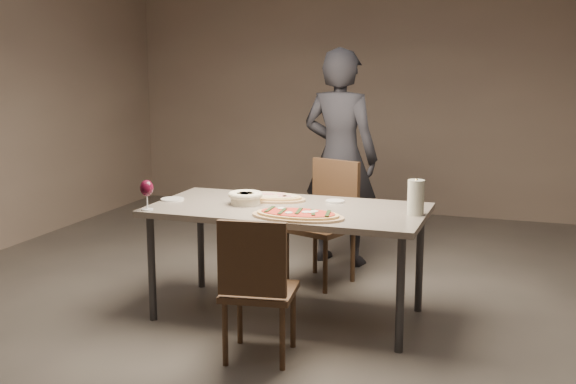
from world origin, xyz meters
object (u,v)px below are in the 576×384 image
(dining_table, at_px, (288,215))
(chair_near, at_px, (257,282))
(ham_pizza, at_px, (268,197))
(carafe, at_px, (416,197))
(chair_far, at_px, (327,214))
(zucchini_pizza, at_px, (298,215))
(diner, at_px, (340,157))
(bread_basket, at_px, (245,197))
(pepper_mill_left, at_px, (415,200))

(dining_table, bearing_deg, chair_near, -84.48)
(ham_pizza, relative_size, chair_near, 0.63)
(carafe, xyz_separation_m, chair_far, (-0.80, 0.81, -0.33))
(zucchini_pizza, height_order, diner, diner)
(bread_basket, bearing_deg, ham_pizza, 66.38)
(bread_basket, height_order, carafe, carafe)
(bread_basket, relative_size, diner, 0.13)
(zucchini_pizza, bearing_deg, ham_pizza, 130.86)
(ham_pizza, distance_m, pepper_mill_left, 1.06)
(zucchini_pizza, bearing_deg, pepper_mill_left, 26.64)
(zucchini_pizza, xyz_separation_m, chair_far, (-0.13, 1.12, -0.24))
(dining_table, bearing_deg, zucchini_pizza, -60.22)
(chair_far, bearing_deg, bread_basket, 88.77)
(ham_pizza, bearing_deg, zucchini_pizza, -56.51)
(chair_far, bearing_deg, carafe, 154.71)
(bread_basket, xyz_separation_m, pepper_mill_left, (1.13, 0.03, 0.05))
(ham_pizza, distance_m, chair_far, 0.73)
(dining_table, bearing_deg, pepper_mill_left, 1.18)
(bread_basket, relative_size, chair_far, 0.25)
(dining_table, bearing_deg, carafe, 2.62)
(chair_near, bearing_deg, carafe, 38.77)
(pepper_mill_left, distance_m, chair_near, 1.15)
(ham_pizza, height_order, bread_basket, bread_basket)
(chair_far, bearing_deg, diner, -65.72)
(pepper_mill_left, distance_m, diner, 1.59)
(dining_table, distance_m, carafe, 0.85)
(ham_pizza, height_order, chair_far, chair_far)
(zucchini_pizza, distance_m, chair_near, 0.57)
(chair_near, bearing_deg, zucchini_pizza, 72.02)
(zucchini_pizza, relative_size, chair_near, 0.69)
(chair_near, bearing_deg, ham_pizza, 98.43)
(diner, bearing_deg, chair_far, 104.93)
(pepper_mill_left, height_order, carafe, carafe)
(bread_basket, distance_m, carafe, 1.13)
(carafe, xyz_separation_m, chair_near, (-0.76, -0.81, -0.38))
(dining_table, relative_size, pepper_mill_left, 8.88)
(diner, bearing_deg, carafe, 132.79)
(ham_pizza, bearing_deg, dining_table, -47.17)
(zucchini_pizza, xyz_separation_m, diner, (-0.17, 1.65, 0.13))
(ham_pizza, xyz_separation_m, bread_basket, (-0.09, -0.20, 0.03))
(ham_pizza, relative_size, bread_basket, 2.31)
(dining_table, relative_size, chair_near, 2.12)
(pepper_mill_left, bearing_deg, carafe, 90.00)
(ham_pizza, relative_size, chair_far, 0.57)
(pepper_mill_left, bearing_deg, chair_far, 134.01)
(zucchini_pizza, height_order, bread_basket, bread_basket)
(zucchini_pizza, xyz_separation_m, ham_pizza, (-0.37, 0.47, -0.00))
(dining_table, bearing_deg, ham_pizza, 137.40)
(ham_pizza, xyz_separation_m, chair_near, (0.28, -0.96, -0.29))
(pepper_mill_left, xyz_separation_m, diner, (-0.84, 1.35, 0.05))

